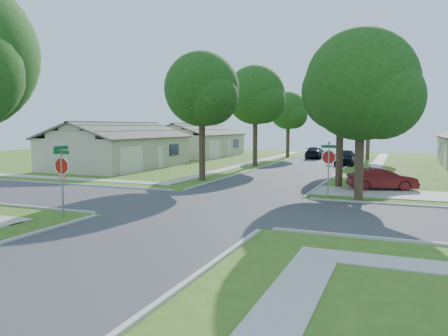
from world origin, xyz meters
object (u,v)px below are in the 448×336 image
object	(u,v)px
tree_ne_corner	(363,90)
car_curb_east	(345,157)
tree_e_far	(369,107)
stop_sign_sw	(62,169)
tree_e_near	(342,96)
tree_w_far	(289,112)
car_driveway	(382,179)
house_nw_near	(119,151)
tree_w_mid	(256,98)
house_nw_far	(198,144)
stop_sign_ne	(329,159)
car_curb_west	(315,153)
tree_w_near	(203,93)
tree_e_mid	(359,98)

from	to	relation	value
tree_ne_corner	car_curb_east	bearing A→B (deg)	98.47
tree_ne_corner	tree_e_far	bearing A→B (deg)	93.09
stop_sign_sw	tree_e_near	size ratio (longest dim) A/B	0.36
tree_w_far	car_driveway	xyz separation A→B (m)	(11.90, -25.31, -4.85)
car_curb_east	tree_w_far	bearing A→B (deg)	131.77
tree_w_far	car_driveway	size ratio (longest dim) A/B	2.02
tree_ne_corner	house_nw_near	xyz separation A→B (m)	(-22.35, 10.79, -4.08)
tree_w_mid	house_nw_far	bearing A→B (deg)	135.93
tree_w_mid	house_nw_near	world-z (taller)	tree_w_mid
stop_sign_ne	house_nw_far	xyz separation A→B (m)	(-20.69, 27.30, -0.51)
tree_ne_corner	car_curb_west	world-z (taller)	tree_ne_corner
tree_e_far	tree_w_near	xyz separation A→B (m)	(-9.40, -25.00, 0.14)
tree_w_near	tree_w_mid	distance (m)	12.01
tree_e_near	house_nw_far	world-z (taller)	tree_e_near
tree_w_mid	car_driveway	size ratio (longest dim) A/B	2.40
stop_sign_ne	house_nw_near	distance (m)	23.12
tree_e_near	house_nw_far	bearing A→B (deg)	132.06
tree_e_far	tree_w_far	bearing A→B (deg)	-180.00
tree_e_near	tree_ne_corner	size ratio (longest dim) A/B	0.96
stop_sign_ne	tree_e_far	xyz separation A→B (m)	(0.05, 29.31, 3.95)
tree_ne_corner	tree_w_mid	bearing A→B (deg)	123.22
car_driveway	car_curb_east	world-z (taller)	car_curb_east
house_nw_far	car_curb_east	distance (m)	20.30
stop_sign_sw	car_driveway	bearing A→B (deg)	48.28
stop_sign_sw	car_curb_east	distance (m)	31.17
tree_ne_corner	house_nw_near	size ratio (longest dim) A/B	0.64
tree_w_mid	car_curb_east	size ratio (longest dim) A/B	2.09
tree_w_far	tree_ne_corner	distance (m)	31.77
stop_sign_ne	car_curb_east	world-z (taller)	stop_sign_ne
tree_w_near	house_nw_far	size ratio (longest dim) A/B	0.66
stop_sign_sw	stop_sign_ne	distance (m)	13.29
car_curb_west	tree_w_far	bearing A→B (deg)	-12.96
tree_w_near	house_nw_near	world-z (taller)	tree_w_near
tree_w_mid	tree_ne_corner	xyz separation A→B (m)	(11.00, -16.80, -0.90)
tree_ne_corner	car_driveway	world-z (taller)	tree_ne_corner
tree_w_near	tree_ne_corner	distance (m)	12.02
tree_e_mid	stop_sign_ne	bearing A→B (deg)	-90.20
tree_e_far	house_nw_far	xyz separation A→B (m)	(-20.75, -2.01, -4.46)
tree_w_near	car_driveway	xyz separation A→B (m)	(11.89, -0.31, -5.46)
car_curb_east	car_curb_west	distance (m)	9.03
stop_sign_sw	house_nw_near	bearing A→B (deg)	119.83
tree_w_mid	car_curb_east	bearing A→B (deg)	29.41
tree_e_far	house_nw_near	distance (m)	28.49
tree_w_near	tree_w_mid	size ratio (longest dim) A/B	0.94
stop_sign_ne	house_nw_near	size ratio (longest dim) A/B	0.22
stop_sign_sw	car_driveway	distance (m)	18.00
car_curb_west	car_driveway	bearing A→B (deg)	107.31
stop_sign_ne	house_nw_near	bearing A→B (deg)	153.54
stop_sign_ne	tree_w_near	size ratio (longest dim) A/B	0.33
tree_w_mid	car_driveway	bearing A→B (deg)	-46.00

